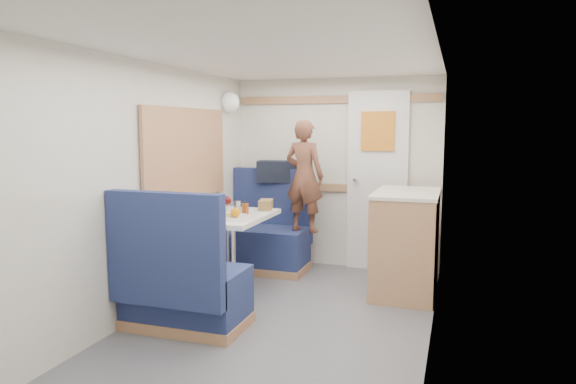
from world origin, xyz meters
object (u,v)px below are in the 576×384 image
(dinette_table, at_px, (231,232))
(tray, at_px, (233,218))
(bench_near, at_px, (182,290))
(tumbler_mid, at_px, (237,206))
(dome_light, at_px, (230,102))
(person, at_px, (304,176))
(tumbler_right, at_px, (237,206))
(bench_far, at_px, (266,241))
(tumbler_left, at_px, (207,211))
(duffel_bag, at_px, (280,172))
(orange_fruit, at_px, (235,212))
(pepper_grinder, at_px, (245,207))
(galley_counter, at_px, (406,241))
(bread_loaf, at_px, (266,205))
(salt_grinder, at_px, (238,208))
(cheese_block, at_px, (227,214))
(wine_glass, at_px, (227,201))
(beer_glass, at_px, (245,209))

(dinette_table, relative_size, tray, 2.93)
(bench_near, distance_m, tumbler_mid, 1.13)
(dome_light, height_order, person, dome_light)
(dome_light, xyz_separation_m, tumbler_right, (0.36, -0.65, -0.98))
(bench_far, relative_size, tumbler_left, 8.60)
(duffel_bag, bearing_deg, dinette_table, -104.66)
(orange_fruit, bearing_deg, tumbler_mid, 112.54)
(tumbler_right, distance_m, pepper_grinder, 0.13)
(galley_counter, distance_m, bread_loaf, 1.33)
(dinette_table, height_order, orange_fruit, orange_fruit)
(tray, bearing_deg, bench_near, -97.78)
(tray, height_order, bread_loaf, bread_loaf)
(tumbler_right, xyz_separation_m, salt_grinder, (0.05, -0.09, -0.00))
(salt_grinder, bearing_deg, dome_light, 119.17)
(cheese_block, bearing_deg, dinette_table, 103.90)
(bench_near, height_order, tumbler_right, bench_near)
(galley_counter, relative_size, person, 0.83)
(galley_counter, height_order, bread_loaf, galley_counter)
(tumbler_right, xyz_separation_m, pepper_grinder, (0.11, -0.07, 0.00))
(dinette_table, relative_size, duffel_bag, 1.91)
(duffel_bag, distance_m, cheese_block, 1.33)
(person, height_order, orange_fruit, person)
(bench_far, height_order, dome_light, dome_light)
(bread_loaf, bearing_deg, tumbler_left, -118.20)
(orange_fruit, distance_m, wine_glass, 0.23)
(bench_far, height_order, cheese_block, bench_far)
(duffel_bag, bearing_deg, tray, -99.98)
(galley_counter, bearing_deg, tumbler_mid, -165.34)
(person, xyz_separation_m, wine_glass, (-0.46, -0.81, -0.16))
(tumbler_right, relative_size, pepper_grinder, 0.99)
(wine_glass, bearing_deg, cheese_block, -65.79)
(bench_far, xyz_separation_m, tumbler_mid, (-0.02, -0.70, 0.47))
(salt_grinder, bearing_deg, tray, -75.69)
(dinette_table, bearing_deg, orange_fruit, -55.82)
(person, xyz_separation_m, tumbler_left, (-0.57, -0.99, -0.23))
(dome_light, height_order, galley_counter, dome_light)
(dinette_table, bearing_deg, bench_far, 90.00)
(orange_fruit, height_order, tumbler_left, tumbler_left)
(bench_far, relative_size, wine_glass, 6.25)
(tumbler_left, height_order, beer_glass, tumbler_left)
(tumbler_mid, bearing_deg, bench_far, 88.70)
(person, distance_m, tumbler_left, 1.16)
(tray, bearing_deg, galley_counter, 27.73)
(galley_counter, bearing_deg, duffel_bag, 157.78)
(dinette_table, xyz_separation_m, tumbler_left, (-0.13, -0.21, 0.21))
(dome_light, height_order, wine_glass, dome_light)
(tray, relative_size, salt_grinder, 3.24)
(wine_glass, distance_m, tumbler_right, 0.25)
(tray, relative_size, orange_fruit, 3.94)
(beer_glass, xyz_separation_m, bread_loaf, (0.08, 0.30, -0.00))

